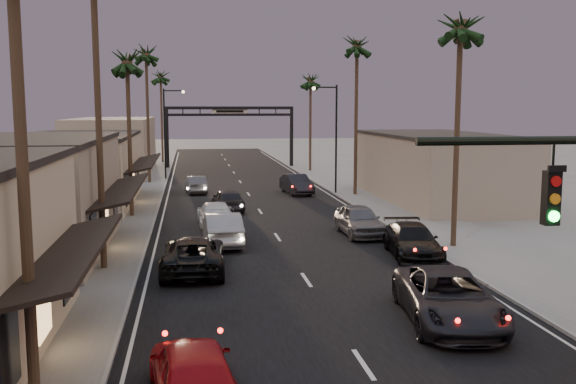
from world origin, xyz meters
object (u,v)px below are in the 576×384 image
object	(u,v)px
palm_lc	(127,55)
oncoming_pickup	(193,254)
palm_rb	(357,41)
curbside_black	(412,241)
palm_far	(161,74)
oncoming_silver	(222,229)
curbside_near	(448,298)
arch	(230,121)
palm_ra	(461,20)
palm_ld	(146,50)
streetlight_right	(333,130)
streetlight_left	(167,126)
palm_rc	(311,77)
oncoming_red	(193,372)

from	to	relation	value
palm_lc	oncoming_pickup	size ratio (longest dim) A/B	2.12
palm_rb	curbside_black	size ratio (longest dim) A/B	2.64
palm_rb	palm_far	distance (m)	37.98
oncoming_silver	curbside_black	size ratio (longest dim) A/B	0.97
oncoming_pickup	curbside_near	distance (m)	11.62
arch	palm_rb	world-z (taller)	palm_rb
palm_ra	palm_rb	xyz separation A→B (m)	(0.00, 20.00, 0.97)
arch	palm_ld	bearing A→B (deg)	-119.83
oncoming_pickup	curbside_near	bearing A→B (deg)	138.50
palm_lc	palm_far	size ratio (longest dim) A/B	0.92
oncoming_pickup	curbside_black	distance (m)	10.59
arch	streetlight_right	world-z (taller)	streetlight_right
palm_ra	oncoming_pickup	xyz separation A→B (m)	(-13.27, -2.94, -10.64)
curbside_near	oncoming_pickup	bearing A→B (deg)	144.15
streetlight_left	oncoming_silver	distance (m)	31.98
streetlight_left	palm_ld	world-z (taller)	palm_ld
palm_ra	curbside_black	distance (m)	11.13
palm_rc	curbside_black	size ratio (longest dim) A/B	2.27
oncoming_red	palm_ra	bearing A→B (deg)	-136.19
streetlight_right	palm_lc	bearing A→B (deg)	-149.89
palm_rb	oncoming_silver	distance (m)	23.99
streetlight_right	curbside_black	size ratio (longest dim) A/B	1.67
oncoming_silver	streetlight_right	bearing A→B (deg)	-120.88
palm_ld	streetlight_right	bearing A→B (deg)	-32.79
palm_ld	palm_ra	world-z (taller)	palm_ld
palm_ld	curbside_black	distance (m)	37.48
palm_ld	oncoming_silver	size ratio (longest dim) A/B	2.71
arch	oncoming_red	world-z (taller)	arch
palm_ld	oncoming_silver	xyz separation A→B (m)	(5.47, -28.44, -11.55)
arch	curbside_black	world-z (taller)	arch
streetlight_left	curbside_near	bearing A→B (deg)	-76.64
palm_rb	oncoming_silver	bearing A→B (deg)	-123.92
palm_far	oncoming_pickup	size ratio (longest dim) A/B	2.29
palm_rc	curbside_near	bearing A→B (deg)	-95.43
palm_ld	palm_far	size ratio (longest dim) A/B	1.08
arch	palm_rb	xyz separation A→B (m)	(8.60, -26.00, 6.88)
palm_ld	curbside_near	xyz separation A→B (m)	(12.36, -41.95, -11.55)
palm_rb	palm_ra	bearing A→B (deg)	-90.00
oncoming_silver	arch	bearing A→B (deg)	-96.41
palm_rc	oncoming_silver	world-z (taller)	palm_rc
streetlight_left	palm_far	bearing A→B (deg)	93.95
arch	oncoming_silver	size ratio (longest dim) A/B	2.91
curbside_near	palm_ra	bearing A→B (deg)	73.86
palm_ld	palm_ra	xyz separation A→B (m)	(17.20, -31.00, -0.97)
streetlight_left	arch	bearing A→B (deg)	60.03
arch	palm_rc	xyz separation A→B (m)	(8.60, -6.00, 4.94)
arch	streetlight_right	xyz separation A→B (m)	(6.92, -25.00, -0.20)
curbside_near	streetlight_left	bearing A→B (deg)	111.08
oncoming_red	curbside_near	bearing A→B (deg)	-156.42
palm_far	curbside_black	size ratio (longest dim) A/B	2.45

